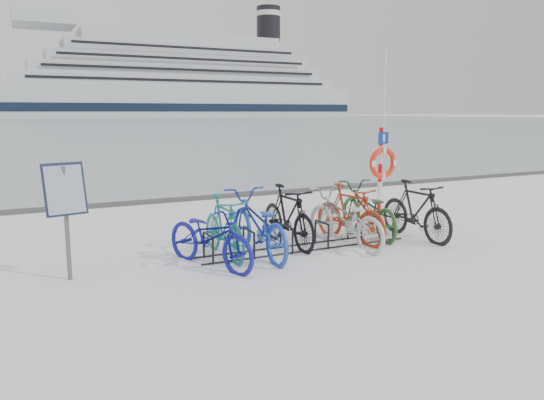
{
  "coord_description": "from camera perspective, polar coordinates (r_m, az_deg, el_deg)",
  "views": [
    {
      "loc": [
        -4.59,
        -7.94,
        2.4
      ],
      "look_at": [
        -0.34,
        0.6,
        0.81
      ],
      "focal_mm": 35.0,
      "sensor_mm": 36.0,
      "label": 1
    }
  ],
  "objects": [
    {
      "name": "quay_edge",
      "position": [
        14.77,
        -7.99,
        0.21
      ],
      "size": [
        400.0,
        0.25,
        0.1
      ],
      "primitive_type": "cube",
      "color": "#3F3F42",
      "rests_on": "ground"
    },
    {
      "name": "info_board",
      "position": [
        8.0,
        -21.37,
        0.37
      ],
      "size": [
        0.6,
        0.33,
        1.7
      ],
      "rotation": [
        0.0,
        0.0,
        0.21
      ],
      "color": "#595B5E",
      "rests_on": "ground"
    },
    {
      "name": "lifebuoy_station",
      "position": [
        12.26,
        11.77,
        3.91
      ],
      "size": [
        0.72,
        0.22,
        3.74
      ],
      "color": "#B70E11",
      "rests_on": "ground"
    },
    {
      "name": "bike_6",
      "position": [
        10.52,
        10.23,
        -0.88
      ],
      "size": [
        0.94,
        2.12,
        1.08
      ],
      "primitive_type": "imported",
      "rotation": [
        0.0,
        0.0,
        3.03
      ],
      "color": "#265427",
      "rests_on": "ground"
    },
    {
      "name": "cruise_ferry",
      "position": [
        223.73,
        -9.78,
        11.99
      ],
      "size": [
        143.42,
        27.04,
        47.13
      ],
      "color": "silver",
      "rests_on": "ground"
    },
    {
      "name": "ice_sheet",
      "position": [
        163.02,
        -25.08,
        7.73
      ],
      "size": [
        400.0,
        298.0,
        0.02
      ],
      "primitive_type": "cube",
      "color": "#A1ADB5",
      "rests_on": "ground"
    },
    {
      "name": "bike_2",
      "position": [
        8.91,
        -1.58,
        -2.43
      ],
      "size": [
        0.77,
        2.16,
        1.13
      ],
      "primitive_type": "imported",
      "rotation": [
        0.0,
        0.0,
        3.13
      ],
      "color": "#1D43B0",
      "rests_on": "ground"
    },
    {
      "name": "bike_rack",
      "position": [
        9.43,
        3.51,
        -4.16
      ],
      "size": [
        4.0,
        0.48,
        0.46
      ],
      "color": "black",
      "rests_on": "ground"
    },
    {
      "name": "bike_3",
      "position": [
        9.57,
        1.72,
        -1.58
      ],
      "size": [
        0.55,
        1.89,
        1.14
      ],
      "primitive_type": "imported",
      "rotation": [
        0.0,
        0.0,
        0.01
      ],
      "color": "black",
      "rests_on": "ground"
    },
    {
      "name": "bike_5",
      "position": [
        9.99,
        8.37,
        -1.3
      ],
      "size": [
        0.81,
        1.9,
        1.11
      ],
      "primitive_type": "imported",
      "rotation": [
        0.0,
        0.0,
        0.16
      ],
      "color": "#A63217",
      "rests_on": "ground"
    },
    {
      "name": "bike_4",
      "position": [
        9.61,
        7.76,
        -1.8
      ],
      "size": [
        0.93,
        2.11,
        1.07
      ],
      "primitive_type": "imported",
      "rotation": [
        0.0,
        0.0,
        3.25
      ],
      "color": "silver",
      "rests_on": "ground"
    },
    {
      "name": "snow_drifts",
      "position": [
        9.85,
        5.88,
        -4.69
      ],
      "size": [
        6.19,
        1.77,
        0.18
      ],
      "color": "white",
      "rests_on": "ground"
    },
    {
      "name": "bike_7",
      "position": [
        10.5,
        15.22,
        -0.91
      ],
      "size": [
        0.57,
        1.91,
        1.14
      ],
      "primitive_type": "imported",
      "rotation": [
        0.0,
        0.0,
        0.02
      ],
      "color": "black",
      "rests_on": "ground"
    },
    {
      "name": "bike_1",
      "position": [
        8.88,
        -5.21,
        -2.72
      ],
      "size": [
        0.51,
        1.78,
        1.07
      ],
      "primitive_type": "imported",
      "rotation": [
        0.0,
        0.0,
        -0.01
      ],
      "color": "#197071",
      "rests_on": "ground"
    },
    {
      "name": "bike_0",
      "position": [
        8.35,
        -6.68,
        -3.66
      ],
      "size": [
        1.32,
        2.08,
        1.03
      ],
      "primitive_type": "imported",
      "rotation": [
        0.0,
        0.0,
        0.36
      ],
      "color": "navy",
      "rests_on": "ground"
    },
    {
      "name": "ground",
      "position": [
        9.48,
        3.49,
        -5.22
      ],
      "size": [
        900.0,
        900.0,
        0.0
      ],
      "primitive_type": "plane",
      "color": "white",
      "rests_on": "ground"
    }
  ]
}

